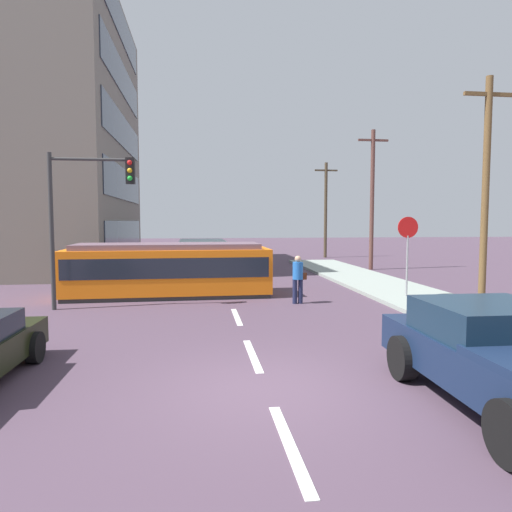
# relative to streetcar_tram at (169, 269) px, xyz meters

# --- Properties ---
(ground_plane) EXTENTS (120.00, 120.00, 0.00)m
(ground_plane) POSITION_rel_streetcar_tram_xyz_m (2.25, -0.25, -1.04)
(ground_plane) COLOR #4B3849
(sidewalk_curb_right) EXTENTS (3.20, 36.00, 0.14)m
(sidewalk_curb_right) POSITION_rel_streetcar_tram_xyz_m (9.05, -4.25, -0.97)
(sidewalk_curb_right) COLOR #919C93
(sidewalk_curb_right) RESTS_ON ground
(lane_stripe_0) EXTENTS (0.16, 2.40, 0.01)m
(lane_stripe_0) POSITION_rel_streetcar_tram_xyz_m (2.25, -12.25, -1.04)
(lane_stripe_0) COLOR silver
(lane_stripe_0) RESTS_ON ground
(lane_stripe_1) EXTENTS (0.16, 2.40, 0.01)m
(lane_stripe_1) POSITION_rel_streetcar_tram_xyz_m (2.25, -8.25, -1.04)
(lane_stripe_1) COLOR silver
(lane_stripe_1) RESTS_ON ground
(lane_stripe_2) EXTENTS (0.16, 2.40, 0.01)m
(lane_stripe_2) POSITION_rel_streetcar_tram_xyz_m (2.25, -4.25, -1.04)
(lane_stripe_2) COLOR silver
(lane_stripe_2) RESTS_ON ground
(lane_stripe_3) EXTENTS (0.16, 2.40, 0.01)m
(lane_stripe_3) POSITION_rel_streetcar_tram_xyz_m (2.25, 6.00, -1.04)
(lane_stripe_3) COLOR silver
(lane_stripe_3) RESTS_ON ground
(lane_stripe_4) EXTENTS (0.16, 2.40, 0.01)m
(lane_stripe_4) POSITION_rel_streetcar_tram_xyz_m (2.25, 12.00, -1.04)
(lane_stripe_4) COLOR silver
(lane_stripe_4) RESTS_ON ground
(streetcar_tram) EXTENTS (7.71, 2.70, 2.01)m
(streetcar_tram) POSITION_rel_streetcar_tram_xyz_m (0.00, 0.00, 0.00)
(streetcar_tram) COLOR orange
(streetcar_tram) RESTS_ON ground
(city_bus) EXTENTS (2.61, 5.61, 1.79)m
(city_bus) POSITION_rel_streetcar_tram_xyz_m (1.38, 7.89, -0.01)
(city_bus) COLOR #A9C0C2
(city_bus) RESTS_ON ground
(pedestrian_crossing) EXTENTS (0.51, 0.36, 1.67)m
(pedestrian_crossing) POSITION_rel_streetcar_tram_xyz_m (4.56, -2.27, -0.10)
(pedestrian_crossing) COLOR #1C203F
(pedestrian_crossing) RESTS_ON ground
(pickup_truck_parked) EXTENTS (2.33, 5.03, 1.55)m
(pickup_truck_parked) POSITION_rel_streetcar_tram_xyz_m (5.75, -11.56, -0.24)
(pickup_truck_parked) COLOR #14223F
(pickup_truck_parked) RESTS_ON ground
(stop_sign) EXTENTS (0.76, 0.07, 2.88)m
(stop_sign) POSITION_rel_streetcar_tram_xyz_m (8.65, -2.02, 1.15)
(stop_sign) COLOR gray
(stop_sign) RESTS_ON sidewalk_curb_right
(traffic_light_mast) EXTENTS (2.70, 0.33, 5.03)m
(traffic_light_mast) POSITION_rel_streetcar_tram_xyz_m (-2.47, -2.37, 2.48)
(traffic_light_mast) COLOR #333333
(traffic_light_mast) RESTS_ON ground
(utility_pole_near) EXTENTS (1.80, 0.24, 7.75)m
(utility_pole_near) POSITION_rel_streetcar_tram_xyz_m (10.95, -3.00, 3.01)
(utility_pole_near) COLOR brown
(utility_pole_near) RESTS_ON ground
(utility_pole_mid) EXTENTS (1.80, 0.24, 8.14)m
(utility_pole_mid) POSITION_rel_streetcar_tram_xyz_m (11.28, 8.25, 3.21)
(utility_pole_mid) COLOR brown
(utility_pole_mid) RESTS_ON ground
(utility_pole_far) EXTENTS (1.80, 0.24, 7.39)m
(utility_pole_far) POSITION_rel_streetcar_tram_xyz_m (11.09, 17.43, 2.83)
(utility_pole_far) COLOR #4B3D2B
(utility_pole_far) RESTS_ON ground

